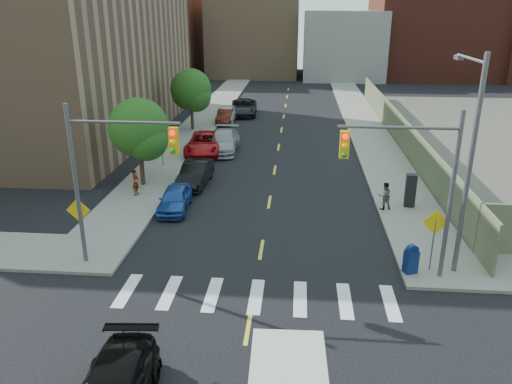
% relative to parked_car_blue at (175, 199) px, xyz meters
% --- Properties ---
extents(ground, '(160.00, 160.00, 0.00)m').
position_rel_parked_car_blue_xyz_m(ground, '(5.10, -12.38, -0.65)').
color(ground, black).
rests_on(ground, ground).
extents(sidewalk_nw, '(3.50, 73.00, 0.15)m').
position_rel_parked_car_blue_xyz_m(sidewalk_nw, '(-2.65, 29.12, -0.58)').
color(sidewalk_nw, gray).
rests_on(sidewalk_nw, ground).
extents(sidewalk_ne, '(3.50, 73.00, 0.15)m').
position_rel_parked_car_blue_xyz_m(sidewalk_ne, '(12.85, 29.12, -0.58)').
color(sidewalk_ne, gray).
rests_on(sidewalk_ne, ground).
extents(fence_north, '(0.12, 44.00, 2.50)m').
position_rel_parked_car_blue_xyz_m(fence_north, '(14.70, 15.62, 0.60)').
color(fence_north, '#6D714F').
rests_on(fence_north, ground).
extents(building_nw, '(22.00, 30.00, 16.00)m').
position_rel_parked_car_blue_xyz_m(building_nw, '(-16.90, 17.62, 7.35)').
color(building_nw, '#8C6B4C').
rests_on(building_nw, ground).
extents(bg_bldg_west, '(14.00, 18.00, 12.00)m').
position_rel_parked_car_blue_xyz_m(bg_bldg_west, '(-16.90, 57.62, 5.35)').
color(bg_bldg_west, '#592319').
rests_on(bg_bldg_west, ground).
extents(bg_bldg_midwest, '(14.00, 16.00, 15.00)m').
position_rel_parked_car_blue_xyz_m(bg_bldg_midwest, '(-0.90, 59.62, 6.85)').
color(bg_bldg_midwest, '#8C6B4C').
rests_on(bg_bldg_midwest, ground).
extents(bg_bldg_center, '(12.00, 16.00, 10.00)m').
position_rel_parked_car_blue_xyz_m(bg_bldg_center, '(13.10, 57.62, 4.35)').
color(bg_bldg_center, gray).
rests_on(bg_bldg_center, ground).
extents(bg_bldg_east, '(18.00, 18.00, 16.00)m').
position_rel_parked_car_blue_xyz_m(bg_bldg_east, '(27.10, 59.62, 7.35)').
color(bg_bldg_east, '#592319').
rests_on(bg_bldg_east, ground).
extents(signal_nw, '(4.59, 0.30, 7.00)m').
position_rel_parked_car_blue_xyz_m(signal_nw, '(-0.89, -6.38, 3.88)').
color(signal_nw, '#59595E').
rests_on(signal_nw, ground).
extents(signal_ne, '(4.59, 0.30, 7.00)m').
position_rel_parked_car_blue_xyz_m(signal_ne, '(11.08, -6.38, 3.88)').
color(signal_ne, '#59595E').
rests_on(signal_ne, ground).
extents(streetlight_ne, '(0.25, 3.70, 9.00)m').
position_rel_parked_car_blue_xyz_m(streetlight_ne, '(13.30, -5.48, 4.57)').
color(streetlight_ne, '#59595E').
rests_on(streetlight_ne, ground).
extents(warn_sign_nw, '(1.06, 0.06, 2.83)m').
position_rel_parked_car_blue_xyz_m(warn_sign_nw, '(-2.70, -5.88, 1.34)').
color(warn_sign_nw, '#59595E').
rests_on(warn_sign_nw, ground).
extents(warn_sign_ne, '(1.06, 0.06, 2.83)m').
position_rel_parked_car_blue_xyz_m(warn_sign_ne, '(12.30, -5.88, 1.34)').
color(warn_sign_ne, '#59595E').
rests_on(warn_sign_ne, ground).
extents(warn_sign_midwest, '(1.06, 0.06, 2.83)m').
position_rel_parked_car_blue_xyz_m(warn_sign_midwest, '(-2.70, 7.62, 1.34)').
color(warn_sign_midwest, '#59595E').
rests_on(warn_sign_midwest, ground).
extents(tree_west_near, '(3.66, 3.64, 5.52)m').
position_rel_parked_car_blue_xyz_m(tree_west_near, '(-2.91, 3.67, 2.83)').
color(tree_west_near, '#332114').
rests_on(tree_west_near, ground).
extents(tree_west_far, '(3.66, 3.64, 5.52)m').
position_rel_parked_car_blue_xyz_m(tree_west_far, '(-2.91, 18.67, 2.83)').
color(tree_west_far, '#332114').
rests_on(tree_west_far, ground).
extents(parked_car_blue, '(1.72, 3.89, 1.30)m').
position_rel_parked_car_blue_xyz_m(parked_car_blue, '(0.00, 0.00, 0.00)').
color(parked_car_blue, '#1B4499').
rests_on(parked_car_blue, ground).
extents(parked_car_black, '(1.73, 4.45, 1.45)m').
position_rel_parked_car_blue_xyz_m(parked_car_black, '(0.29, 4.24, 0.07)').
color(parked_car_black, black).
rests_on(parked_car_black, ground).
extents(parked_car_red, '(2.76, 5.72, 1.57)m').
position_rel_parked_car_blue_xyz_m(parked_car_red, '(-0.40, 11.39, 0.14)').
color(parked_car_red, '#A91014').
rests_on(parked_car_red, ground).
extents(parked_car_silver, '(2.30, 5.50, 1.59)m').
position_rel_parked_car_blue_xyz_m(parked_car_silver, '(0.90, 12.07, 0.14)').
color(parked_car_silver, '#93969A').
rests_on(parked_car_silver, ground).
extents(parked_car_white, '(1.91, 4.50, 1.52)m').
position_rel_parked_car_blue_xyz_m(parked_car_white, '(-0.40, 22.95, 0.11)').
color(parked_car_white, silver).
rests_on(parked_car_white, ground).
extents(parked_car_maroon, '(1.57, 4.06, 1.32)m').
position_rel_parked_car_blue_xyz_m(parked_car_maroon, '(-0.40, 21.81, 0.01)').
color(parked_car_maroon, '#43160D').
rests_on(parked_car_maroon, ground).
extents(parked_car_grey, '(2.99, 5.86, 1.59)m').
position_rel_parked_car_blue_xyz_m(parked_car_grey, '(0.90, 26.11, 0.14)').
color(parked_car_grey, black).
rests_on(parked_car_grey, ground).
extents(mailbox, '(0.63, 0.57, 1.27)m').
position_rel_parked_car_blue_xyz_m(mailbox, '(11.42, -6.21, 0.12)').
color(mailbox, navy).
rests_on(mailbox, sidewalk_ne).
extents(payphone, '(0.58, 0.49, 1.85)m').
position_rel_parked_car_blue_xyz_m(payphone, '(12.86, 1.30, 0.42)').
color(payphone, black).
rests_on(payphone, sidewalk_ne).
extents(pedestrian_west, '(0.41, 0.58, 1.53)m').
position_rel_parked_car_blue_xyz_m(pedestrian_west, '(-2.72, 1.73, 0.26)').
color(pedestrian_west, gray).
rests_on(pedestrian_west, sidewalk_nw).
extents(pedestrian_east, '(0.87, 0.76, 1.53)m').
position_rel_parked_car_blue_xyz_m(pedestrian_east, '(11.40, 0.76, 0.26)').
color(pedestrian_east, gray).
rests_on(pedestrian_east, sidewalk_ne).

